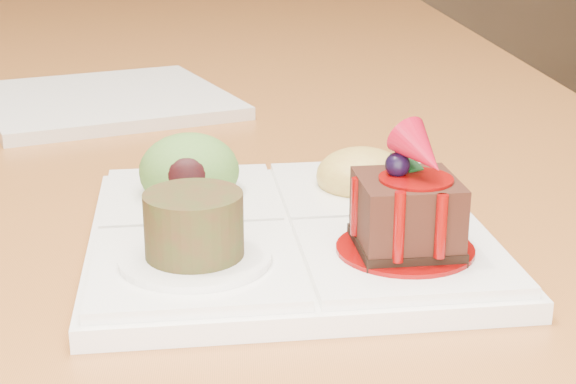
{
  "coord_description": "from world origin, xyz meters",
  "views": [
    {
      "loc": [
        0.14,
        -0.92,
        0.96
      ],
      "look_at": [
        0.17,
        -0.42,
        0.79
      ],
      "focal_mm": 55.0,
      "sensor_mm": 36.0,
      "label": 1
    }
  ],
  "objects": [
    {
      "name": "second_plate",
      "position": [
        0.01,
        -0.05,
        0.76
      ],
      "size": [
        0.3,
        0.3,
        0.01
      ],
      "primitive_type": "cube",
      "rotation": [
        0.0,
        0.0,
        0.38
      ],
      "color": "white",
      "rests_on": "dining_table"
    },
    {
      "name": "sampler_plate",
      "position": [
        0.17,
        -0.42,
        0.77
      ],
      "size": [
        0.25,
        0.25,
        0.09
      ],
      "rotation": [
        0.0,
        0.0,
        0.07
      ],
      "color": "white",
      "rests_on": "dining_table"
    },
    {
      "name": "dining_table",
      "position": [
        0.0,
        0.0,
        0.68
      ],
      "size": [
        1.0,
        1.8,
        0.75
      ],
      "color": "#A55C2A",
      "rests_on": "ground"
    }
  ]
}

